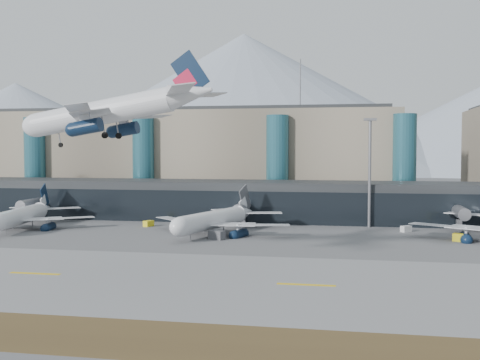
# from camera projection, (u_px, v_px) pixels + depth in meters

# --- Properties ---
(ground) EXTENTS (900.00, 900.00, 0.00)m
(ground) POSITION_uv_depth(u_px,v_px,m) (192.00, 260.00, 99.84)
(ground) COLOR #515154
(ground) RESTS_ON ground
(runway_strip) EXTENTS (400.00, 40.00, 0.04)m
(runway_strip) POSITION_uv_depth(u_px,v_px,m) (165.00, 279.00, 85.12)
(runway_strip) COLOR slate
(runway_strip) RESTS_ON ground
(dirt_verge) EXTENTS (400.00, 14.00, 0.03)m
(dirt_verge) POSITION_uv_depth(u_px,v_px,m) (89.00, 332.00, 60.58)
(dirt_verge) COLOR #47351E
(dirt_verge) RESTS_ON ground
(runway_markings) EXTENTS (128.00, 1.00, 0.02)m
(runway_markings) POSITION_uv_depth(u_px,v_px,m) (165.00, 279.00, 85.12)
(runway_markings) COLOR gold
(runway_markings) RESTS_ON ground
(concourse) EXTENTS (170.00, 27.00, 10.00)m
(concourse) POSITION_uv_depth(u_px,v_px,m) (250.00, 201.00, 156.25)
(concourse) COLOR black
(concourse) RESTS_ON ground
(terminal_main) EXTENTS (130.00, 30.00, 31.00)m
(terminal_main) POSITION_uv_depth(u_px,v_px,m) (190.00, 158.00, 191.97)
(terminal_main) COLOR gray
(terminal_main) RESTS_ON ground
(teal_towers) EXTENTS (116.40, 19.40, 46.00)m
(teal_towers) POSITION_uv_depth(u_px,v_px,m) (209.00, 164.00, 174.51)
(teal_towers) COLOR #275F6F
(teal_towers) RESTS_ON ground
(mountain_ridge) EXTENTS (910.00, 400.00, 110.00)m
(mountain_ridge) POSITION_uv_depth(u_px,v_px,m) (340.00, 114.00, 467.50)
(mountain_ridge) COLOR gray
(mountain_ridge) RESTS_ON ground
(lightmast_mid) EXTENTS (3.00, 1.20, 25.60)m
(lightmast_mid) POSITION_uv_depth(u_px,v_px,m) (370.00, 166.00, 140.69)
(lightmast_mid) COLOR slate
(lightmast_mid) RESTS_ON ground
(hero_jet) EXTENTS (31.27, 31.77, 10.26)m
(hero_jet) POSITION_uv_depth(u_px,v_px,m) (121.00, 103.00, 86.99)
(hero_jet) COLOR silver
(hero_jet) RESTS_ON ground
(jet_parked_left) EXTENTS (33.54, 33.69, 10.92)m
(jet_parked_left) POSITION_uv_depth(u_px,v_px,m) (26.00, 210.00, 140.37)
(jet_parked_left) COLOR silver
(jet_parked_left) RESTS_ON ground
(jet_parked_mid) EXTENTS (33.54, 35.17, 11.29)m
(jet_parked_mid) POSITION_uv_depth(u_px,v_px,m) (220.00, 214.00, 131.50)
(jet_parked_mid) COLOR silver
(jet_parked_mid) RESTS_ON ground
(veh_b) EXTENTS (2.29, 2.78, 1.38)m
(veh_b) POSITION_uv_depth(u_px,v_px,m) (149.00, 224.00, 142.72)
(veh_b) COLOR yellow
(veh_b) RESTS_ON ground
(veh_c) EXTENTS (3.68, 3.00, 1.81)m
(veh_c) POSITION_uv_depth(u_px,v_px,m) (217.00, 235.00, 122.32)
(veh_c) COLOR #48484D
(veh_c) RESTS_ON ground
(veh_d) EXTENTS (2.65, 2.57, 1.37)m
(veh_d) POSITION_uv_depth(u_px,v_px,m) (406.00, 229.00, 133.28)
(veh_d) COLOR silver
(veh_d) RESTS_ON ground
(veh_e) EXTENTS (3.20, 2.58, 1.59)m
(veh_e) POSITION_uv_depth(u_px,v_px,m) (460.00, 238.00, 119.51)
(veh_e) COLOR yellow
(veh_e) RESTS_ON ground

